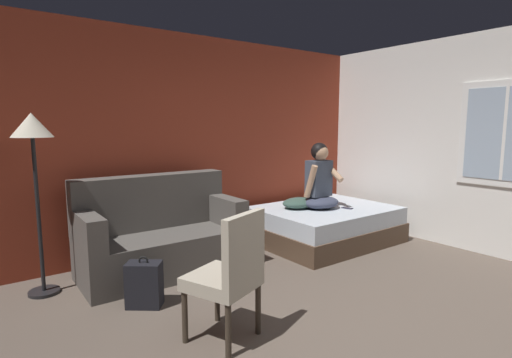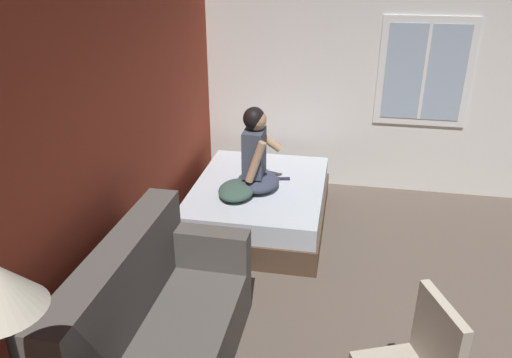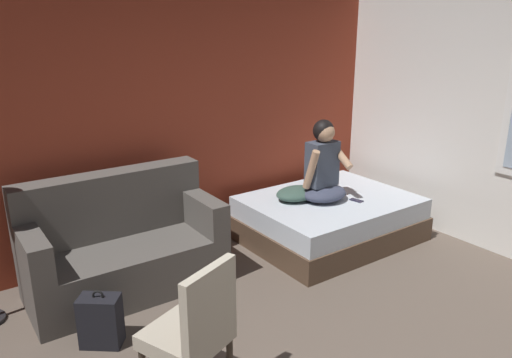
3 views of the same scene
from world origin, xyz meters
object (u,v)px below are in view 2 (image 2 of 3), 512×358
Objects in this scene: bed at (259,204)px; throw_pillow at (237,190)px; person_seated at (256,157)px; floor_lamp at (5,319)px; cell_phone at (283,179)px; couch at (157,331)px.

throw_pillow reaches higher than bed.
floor_lamp is (-3.29, 0.39, 0.59)m from person_seated.
throw_pillow reaches higher than cell_phone.
floor_lamp is at bearing -21.48° from cell_phone.
floor_lamp reaches higher than throw_pillow.
floor_lamp is (-1.14, 0.11, 1.04)m from couch.
couch is (-2.25, 0.30, 0.16)m from bed.
person_seated is 1.82× the size of throw_pillow.
throw_pillow is at bearing -4.32° from floor_lamp.
bed is at bearing -6.83° from floor_lamp.
person_seated reaches higher than throw_pillow.
couch is 11.88× the size of cell_phone.
person_seated is at bearing -34.99° from throw_pillow.
couch is at bearing -5.32° from floor_lamp.
throw_pillow is 0.65m from cell_phone.
bed is at bearing -8.58° from person_seated.
floor_lamp reaches higher than cell_phone.
throw_pillow is at bearing 145.01° from person_seated.
bed is 0.38m from cell_phone.
throw_pillow is at bearing -50.50° from cell_phone.
floor_lamp is at bearing 175.68° from throw_pillow.
bed is 1.06× the size of floor_lamp.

